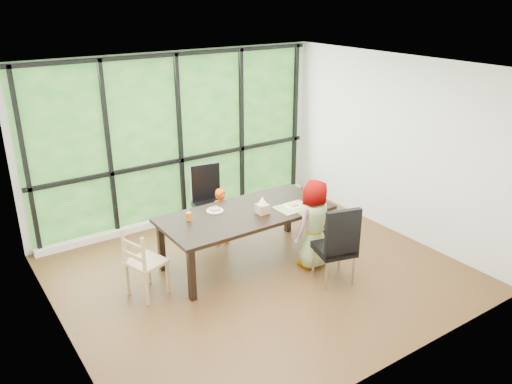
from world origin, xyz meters
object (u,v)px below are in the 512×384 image
chair_window_leather (210,201)px  orange_cup (189,216)px  child_older (313,224)px  green_cup (315,200)px  dining_table (246,237)px  child_toddler (222,217)px  tissue_box (262,209)px  chair_end_beech (146,262)px  chair_interior_leather (334,243)px  plate_near (293,206)px  white_mug (307,191)px  plate_far (215,211)px

chair_window_leather → orange_cup: size_ratio=9.73×
child_older → green_cup: bearing=-143.8°
dining_table → child_older: (0.69, -0.60, 0.24)m
child_toddler → tissue_box: 0.90m
chair_end_beech → chair_interior_leather: bearing=-133.9°
child_older → plate_near: child_older is taller
plate_near → child_toddler: bearing=127.3°
child_older → white_mug: child_older is taller
chair_end_beech → white_mug: bearing=-106.3°
chair_end_beech → child_older: child_older is taller
dining_table → chair_interior_leather: bearing=-58.6°
dining_table → chair_interior_leather: (0.65, -1.07, 0.17)m
child_toddler → white_mug: size_ratio=8.91×
tissue_box → child_older: bearing=-40.0°
chair_interior_leather → plate_near: 0.89m
chair_interior_leather → white_mug: (0.43, 1.10, 0.26)m
dining_table → tissue_box: tissue_box is taller
chair_end_beech → green_cup: size_ratio=7.27×
dining_table → white_mug: white_mug is taller
chair_window_leather → green_cup: 1.67m
chair_interior_leather → plate_near: (-0.00, 0.86, 0.22)m
chair_window_leather → plate_near: chair_window_leather is taller
chair_interior_leather → plate_near: size_ratio=4.47×
child_older → tissue_box: child_older is taller
chair_interior_leather → plate_far: chair_interior_leather is taller
chair_end_beech → orange_cup: 0.81m
chair_interior_leather → child_toddler: (-0.65, 1.71, -0.11)m
chair_window_leather → child_toddler: chair_window_leather is taller
chair_interior_leather → plate_far: bearing=-37.8°
chair_window_leather → orange_cup: chair_window_leather is taller
orange_cup → green_cup: 1.78m
child_toddler → plate_near: 1.12m
child_older → tissue_box: 0.71m
plate_far → plate_near: (0.98, -0.46, 0.00)m
child_toddler → plate_far: bearing=-128.5°
chair_end_beech → white_mug: size_ratio=9.23×
child_older → orange_cup: size_ratio=11.14×
chair_end_beech → child_toddler: size_ratio=1.04×
plate_near → green_cup: 0.33m
plate_near → green_cup: size_ratio=1.95×
chair_window_leather → plate_far: chair_window_leather is taller
dining_table → chair_window_leather: bearing=88.4°
white_mug → tissue_box: size_ratio=0.65×
orange_cup → green_cup: (1.71, -0.51, 0.01)m
orange_cup → tissue_box: (0.92, -0.35, 0.01)m
tissue_box → plate_near: bearing=-5.6°
orange_cup → tissue_box: size_ratio=0.74×
chair_window_leather → orange_cup: (-0.79, -0.86, 0.27)m
chair_window_leather → chair_end_beech: (-1.49, -1.06, -0.09)m
chair_end_beech → tissue_box: size_ratio=5.98×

